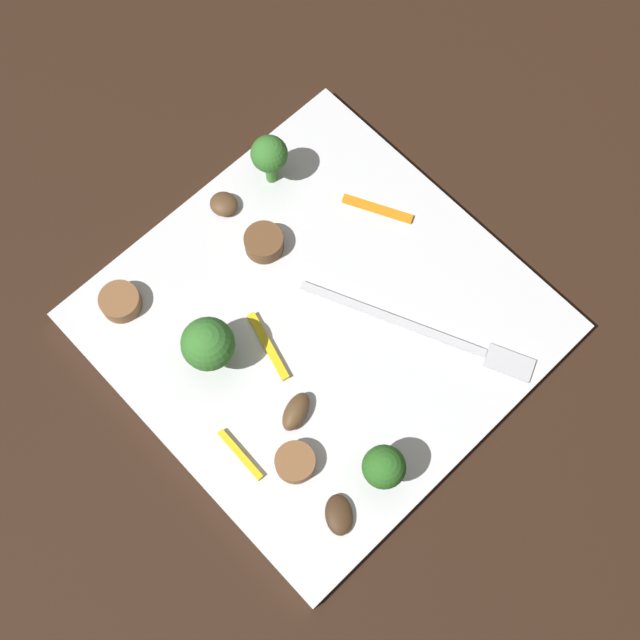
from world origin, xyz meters
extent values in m
plane|color=black|center=(0.00, 0.00, 0.00)|extent=(1.40, 1.40, 0.00)
cube|color=white|center=(0.00, 0.00, 0.01)|extent=(0.29, 0.29, 0.01)
cube|color=silver|center=(0.04, 0.04, 0.01)|extent=(0.13, 0.07, 0.00)
cube|color=silver|center=(0.12, 0.08, 0.01)|extent=(0.04, 0.03, 0.00)
cylinder|color=#347525|center=(0.11, -0.05, 0.02)|extent=(0.01, 0.01, 0.02)
sphere|color=#2D6B23|center=(0.11, -0.05, 0.04)|extent=(0.03, 0.03, 0.03)
cylinder|color=#408630|center=(-0.11, 0.05, 0.03)|extent=(0.01, 0.01, 0.03)
sphere|color=#387A2D|center=(-0.11, 0.05, 0.05)|extent=(0.03, 0.03, 0.03)
cylinder|color=#408630|center=(-0.03, -0.08, 0.03)|extent=(0.01, 0.01, 0.02)
sphere|color=#387A2D|center=(-0.03, -0.08, 0.05)|extent=(0.04, 0.04, 0.04)
cylinder|color=brown|center=(-0.07, 0.01, 0.02)|extent=(0.04, 0.04, 0.02)
cylinder|color=brown|center=(0.07, -0.09, 0.02)|extent=(0.03, 0.03, 0.01)
cylinder|color=brown|center=(-0.11, -0.10, 0.02)|extent=(0.04, 0.04, 0.01)
ellipsoid|color=brown|center=(0.04, -0.06, 0.02)|extent=(0.02, 0.03, 0.01)
ellipsoid|color=#422B19|center=(0.11, -0.09, 0.02)|extent=(0.03, 0.03, 0.01)
ellipsoid|color=brown|center=(-0.12, 0.01, 0.02)|extent=(0.03, 0.03, 0.01)
cube|color=yellow|center=(0.03, -0.11, 0.02)|extent=(0.04, 0.01, 0.00)
cube|color=yellow|center=(-0.01, -0.04, 0.02)|extent=(0.06, 0.02, 0.00)
cube|color=orange|center=(-0.04, 0.09, 0.01)|extent=(0.05, 0.03, 0.00)
camera|label=1|loc=(0.15, -0.15, 0.60)|focal=47.66mm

